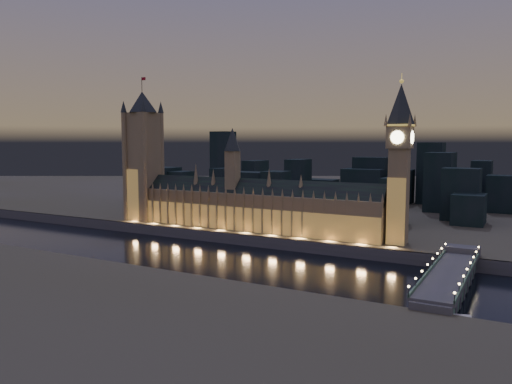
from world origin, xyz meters
The scene contains 9 objects.
ground_plane centered at (0.00, 0.00, 0.00)m, with size 2000.00×2000.00×0.00m, color black.
north_bank centered at (0.00, 520.00, 4.00)m, with size 2000.00×960.00×8.00m, color #4A482C.
embankment_wall centered at (0.00, 41.00, 4.00)m, with size 2000.00×2.50×8.00m, color #4B4F50.
palace_of_westminster centered at (-0.63, 61.75, 26.37)m, with size 202.00×22.91×78.00m.
victoria_tower centered at (-110.00, 61.92, 68.56)m, with size 31.68×31.68×122.01m.
elizabeth_tower centered at (108.00, 61.92, 69.82)m, with size 18.00×18.00×110.81m.
westminster_bridge centered at (150.29, -3.45, 5.99)m, with size 18.96×113.00×15.90m.
river_boat centered at (154.52, -58.00, 1.56)m, with size 43.98×20.54×4.50m.
city_backdrop centered at (37.38, 248.33, 31.25)m, with size 460.10×215.63×81.41m.
Camera 1 is at (183.78, -267.61, 74.54)m, focal length 35.00 mm.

